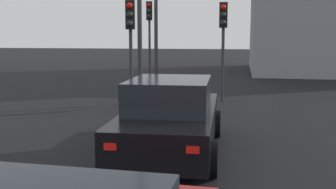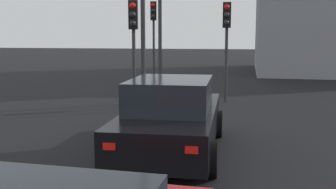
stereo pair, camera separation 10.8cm
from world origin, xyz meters
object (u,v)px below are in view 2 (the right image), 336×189
at_px(traffic_light_near_left, 133,32).
at_px(traffic_light_far_left, 153,25).
at_px(traffic_light_near_right, 227,31).
at_px(car_black_lead, 172,117).

distance_m(traffic_light_near_left, traffic_light_far_left, 7.23).
xyz_separation_m(traffic_light_near_left, traffic_light_far_left, (7.14, 1.02, 0.39)).
bearing_deg(traffic_light_near_left, traffic_light_far_left, 179.93).
height_order(traffic_light_near_left, traffic_light_near_right, traffic_light_near_right).
distance_m(car_black_lead, traffic_light_far_left, 12.12).
distance_m(car_black_lead, traffic_light_near_left, 5.15).
distance_m(car_black_lead, traffic_light_near_right, 7.05).
bearing_deg(traffic_light_near_right, traffic_light_far_left, -139.07).
bearing_deg(traffic_light_near_left, car_black_lead, 16.96).
xyz_separation_m(car_black_lead, traffic_light_near_left, (4.37, 2.06, 1.79)).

